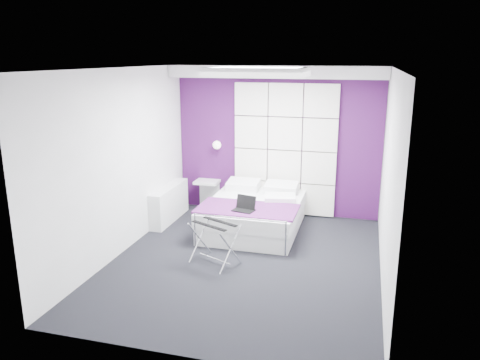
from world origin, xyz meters
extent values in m
plane|color=black|center=(0.00, 0.00, 0.00)|extent=(4.40, 4.40, 0.00)
plane|color=white|center=(0.00, 0.00, 2.60)|extent=(4.40, 4.40, 0.00)
plane|color=silver|center=(0.00, 2.20, 1.30)|extent=(3.60, 0.00, 3.60)
plane|color=silver|center=(-1.80, 0.00, 1.30)|extent=(0.00, 4.40, 4.40)
plane|color=silver|center=(1.80, 0.00, 1.30)|extent=(0.00, 4.40, 4.40)
cube|color=#3E0F45|center=(0.00, 2.19, 1.30)|extent=(3.58, 0.02, 2.58)
cube|color=white|center=(0.00, 1.95, 2.50)|extent=(3.58, 0.50, 0.20)
sphere|color=white|center=(-1.05, 2.06, 1.22)|extent=(0.15, 0.15, 0.15)
cube|color=white|center=(-1.69, 1.30, 0.30)|extent=(0.22, 1.20, 0.60)
cube|color=white|center=(-0.17, 1.22, 0.13)|extent=(1.41, 1.77, 0.27)
cube|color=white|center=(-0.17, 1.22, 0.38)|extent=(1.45, 1.81, 0.22)
cube|color=#4F1654|center=(-0.17, 0.78, 0.50)|extent=(1.51, 0.80, 0.03)
cube|color=white|center=(-1.25, 2.02, 0.53)|extent=(0.43, 0.33, 0.05)
cube|color=black|center=(-0.39, -0.15, 0.57)|extent=(0.59, 0.43, 0.01)
cube|color=black|center=(-0.19, 0.63, 0.52)|extent=(0.31, 0.22, 0.02)
cube|color=black|center=(-0.19, 0.74, 0.63)|extent=(0.31, 0.01, 0.21)
camera|label=1|loc=(1.49, -5.77, 2.75)|focal=35.00mm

